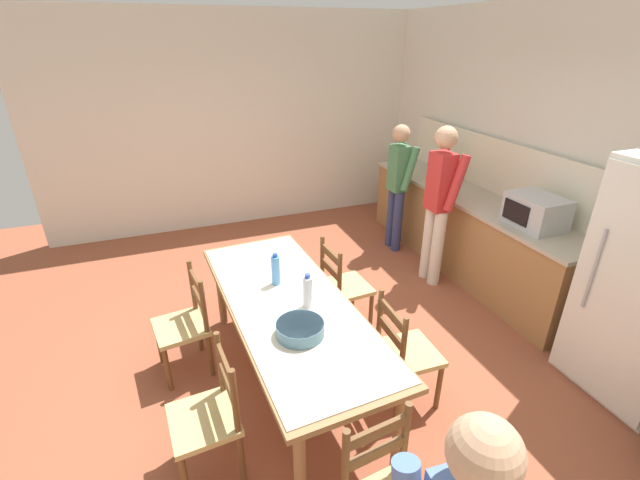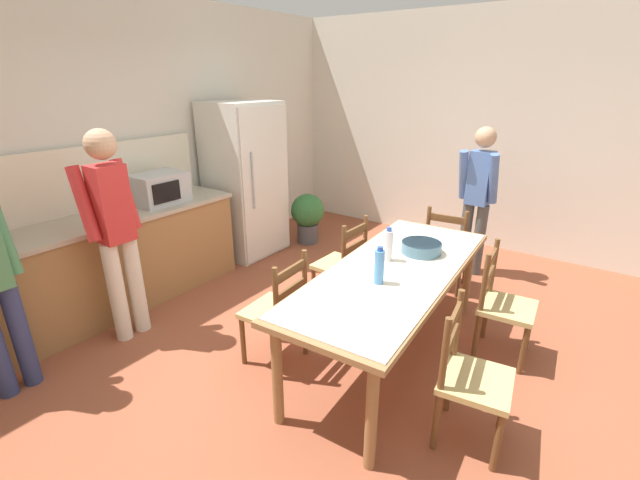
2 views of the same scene
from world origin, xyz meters
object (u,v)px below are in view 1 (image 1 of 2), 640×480
at_px(person_at_sink, 398,182).
at_px(paper_bag, 442,167).
at_px(person_at_counter, 439,199).
at_px(chair_side_far_left, 343,287).
at_px(chair_side_near_left, 185,325).
at_px(chair_side_near_right, 210,416).
at_px(dining_table, 289,310).
at_px(bottle_near_centre, 276,270).
at_px(serving_bowl, 300,328).
at_px(bottle_off_centre, 308,292).
at_px(chair_side_far_right, 405,353).
at_px(microwave, 536,211).

bearing_deg(person_at_sink, paper_bag, -19.92).
bearing_deg(person_at_sink, person_at_counter, -91.25).
bearing_deg(chair_side_far_left, chair_side_near_left, 89.61).
bearing_deg(chair_side_near_right, dining_table, 123.88).
xyz_separation_m(bottle_near_centre, chair_side_near_left, (-0.19, -0.73, -0.46)).
bearing_deg(serving_bowl, chair_side_near_left, -140.73).
xyz_separation_m(bottle_off_centre, person_at_counter, (-1.11, 1.87, 0.08)).
distance_m(bottle_near_centre, serving_bowl, 0.68).
bearing_deg(dining_table, chair_side_far_left, 128.53).
distance_m(chair_side_far_right, person_at_sink, 2.70).
bearing_deg(chair_side_near_right, bottle_off_centre, 114.22).
bearing_deg(microwave, bottle_near_centre, -91.54).
bearing_deg(person_at_counter, chair_side_near_right, -149.96).
height_order(chair_side_far_right, chair_side_near_right, same).
distance_m(dining_table, serving_bowl, 0.42).
distance_m(bottle_off_centre, person_at_sink, 2.75).
height_order(microwave, bottle_near_centre, microwave).
xyz_separation_m(paper_bag, person_at_counter, (0.71, -0.51, -0.11)).
xyz_separation_m(bottle_off_centre, chair_side_far_right, (0.35, 0.63, -0.46)).
xyz_separation_m(chair_side_near_right, chair_side_far_left, (-1.09, 1.37, 0.00)).
relative_size(chair_side_far_right, person_at_sink, 0.56).
bearing_deg(person_at_counter, dining_table, -153.29).
xyz_separation_m(chair_side_near_right, person_at_sink, (-2.43, 2.69, 0.47)).
bearing_deg(chair_side_near_left, chair_side_near_right, -4.60).
bearing_deg(chair_side_far_right, bottle_off_centre, 62.59).
relative_size(microwave, person_at_counter, 0.28).
relative_size(dining_table, chair_side_near_right, 2.52).
bearing_deg(paper_bag, bottle_near_centre, -60.46).
bearing_deg(chair_side_near_right, chair_side_far_left, 123.90).
height_order(dining_table, person_at_counter, person_at_counter).
distance_m(bottle_near_centre, bottle_off_centre, 0.41).
distance_m(paper_bag, chair_side_far_right, 2.86).
bearing_deg(bottle_near_centre, person_at_sink, 128.39).
xyz_separation_m(dining_table, bottle_off_centre, (0.11, 0.11, 0.20)).
distance_m(chair_side_near_right, chair_side_near_left, 1.01).
height_order(chair_side_far_right, person_at_counter, person_at_counter).
distance_m(chair_side_far_right, chair_side_far_left, 1.01).
xyz_separation_m(chair_side_far_right, chair_side_near_right, (0.09, -1.43, 0.00)).
bearing_deg(chair_side_near_right, bottle_near_centre, 136.35).
height_order(chair_side_near_right, person_at_counter, person_at_counter).
height_order(bottle_off_centre, person_at_sink, person_at_sink).
xyz_separation_m(chair_side_near_left, person_at_sink, (-1.42, 2.75, 0.47)).
relative_size(chair_side_near_left, person_at_counter, 0.52).
xyz_separation_m(bottle_off_centre, chair_side_far_left, (-0.65, 0.57, -0.46)).
distance_m(dining_table, chair_side_near_left, 0.92).
height_order(paper_bag, chair_side_near_left, paper_bag).
bearing_deg(chair_side_far_right, chair_side_near_right, 95.24).
bearing_deg(microwave, person_at_sink, -163.36).
bearing_deg(chair_side_far_right, person_at_sink, -26.47).
bearing_deg(paper_bag, bottle_off_centre, -52.78).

